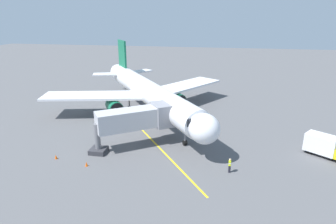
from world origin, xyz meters
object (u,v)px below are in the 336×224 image
object	(u,v)px
ground_crew_marshaller	(230,165)
box_truck_near_nose	(325,146)
jet_bridge	(140,119)
safety_cone_nose_right	(56,157)
airplane	(148,92)
safety_cone_nose_left	(86,164)

from	to	relation	value
ground_crew_marshaller	box_truck_near_nose	distance (m)	13.06
jet_bridge	safety_cone_nose_right	size ratio (longest dim) A/B	19.00
safety_cone_nose_right	airplane	bearing A→B (deg)	-111.20
box_truck_near_nose	ground_crew_marshaller	bearing A→B (deg)	28.46
jet_bridge	safety_cone_nose_left	bearing A→B (deg)	55.68
safety_cone_nose_right	safety_cone_nose_left	bearing A→B (deg)	167.20
airplane	safety_cone_nose_right	size ratio (longest dim) A/B	63.98
ground_crew_marshaller	jet_bridge	bearing A→B (deg)	-23.78
airplane	ground_crew_marshaller	distance (m)	22.36
ground_crew_marshaller	safety_cone_nose_right	bearing A→B (deg)	1.68
ground_crew_marshaller	safety_cone_nose_left	bearing A→B (deg)	5.70
airplane	jet_bridge	bearing A→B (deg)	99.39
airplane	safety_cone_nose_left	xyz separation A→B (m)	(2.55, 19.05, -3.73)
jet_bridge	safety_cone_nose_right	xyz separation A→B (m)	(9.04, 5.72, -3.49)
safety_cone_nose_left	safety_cone_nose_right	bearing A→B (deg)	-12.80
airplane	safety_cone_nose_right	world-z (taller)	airplane
airplane	safety_cone_nose_left	size ratio (longest dim) A/B	63.98
airplane	box_truck_near_nose	xyz separation A→B (m)	(-25.12, 11.22, -2.62)
safety_cone_nose_left	jet_bridge	bearing A→B (deg)	-124.32
safety_cone_nose_right	box_truck_near_nose	bearing A→B (deg)	-168.00
safety_cone_nose_right	jet_bridge	bearing A→B (deg)	-147.68
safety_cone_nose_left	airplane	bearing A→B (deg)	-97.64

